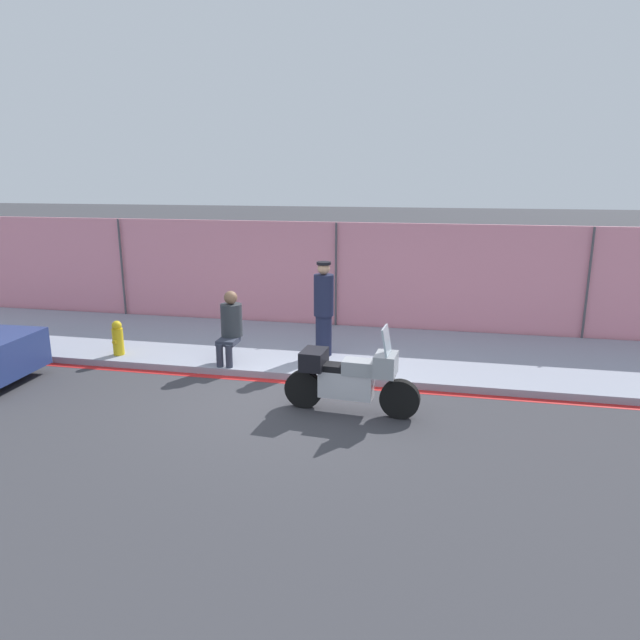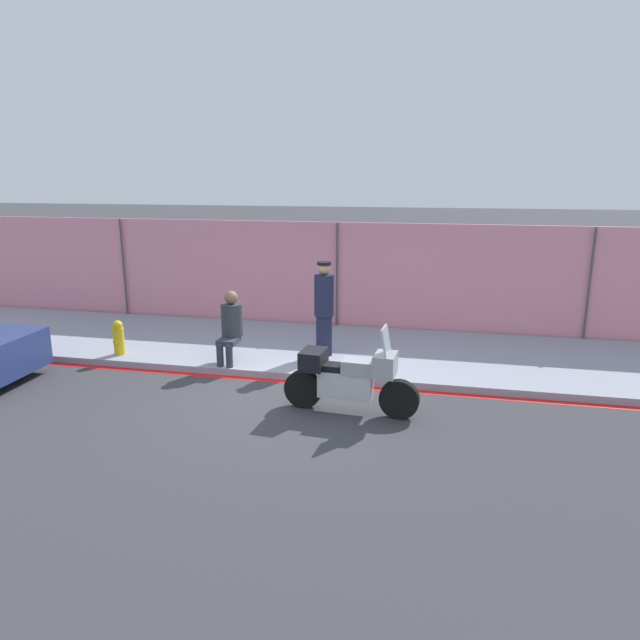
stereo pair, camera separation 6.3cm
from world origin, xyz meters
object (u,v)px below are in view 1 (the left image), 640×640
Objects in this scene: motorcycle at (350,378)px; person_seated_on_curb at (230,323)px; officer_standing at (324,308)px; fire_hydrant at (118,338)px.

person_seated_on_curb is at bearing 151.28° from motorcycle.
officer_standing reaches higher than person_seated_on_curb.
officer_standing is at bearing 23.94° from person_seated_on_curb.
fire_hydrant is (-4.92, 1.59, -0.10)m from motorcycle.
motorcycle is at bearing -69.54° from officer_standing.
fire_hydrant is at bearing -168.43° from officer_standing.
motorcycle is 1.58× the size of person_seated_on_curb.
motorcycle is 1.15× the size of officer_standing.
fire_hydrant is (-4.02, -0.82, -0.62)m from officer_standing.
fire_hydrant is at bearing -177.98° from person_seated_on_curb.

